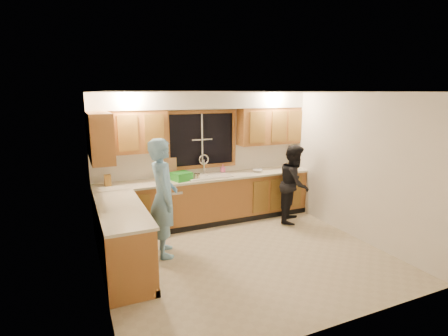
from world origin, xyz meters
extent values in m
plane|color=#BBAE90|center=(0.00, 0.00, 0.00)|extent=(4.20, 4.20, 0.00)
plane|color=silver|center=(0.00, 0.00, 2.50)|extent=(4.20, 4.20, 0.00)
plane|color=white|center=(0.00, 1.90, 1.25)|extent=(4.20, 0.00, 4.20)
plane|color=white|center=(-2.10, 0.00, 1.25)|extent=(0.00, 3.80, 3.80)
plane|color=white|center=(2.10, 0.00, 1.25)|extent=(0.00, 3.80, 3.80)
cube|color=#A86930|center=(0.00, 1.60, 0.44)|extent=(4.20, 0.60, 0.88)
cube|color=#A86930|center=(-1.80, 0.35, 0.44)|extent=(0.60, 1.90, 0.88)
cube|color=beige|center=(0.00, 1.58, 0.90)|extent=(4.20, 0.63, 0.04)
cube|color=beige|center=(-1.79, 0.35, 0.90)|extent=(0.63, 1.90, 0.04)
cube|color=#A86930|center=(-1.43, 1.73, 1.83)|extent=(1.35, 0.33, 0.75)
cube|color=#A86930|center=(1.43, 1.73, 1.83)|extent=(1.35, 0.33, 0.75)
cube|color=#A86930|center=(-1.94, 1.12, 1.83)|extent=(0.33, 0.90, 0.75)
cube|color=silver|center=(0.00, 1.72, 2.35)|extent=(4.20, 0.35, 0.30)
cube|color=black|center=(0.00, 1.90, 1.60)|extent=(1.30, 0.01, 1.00)
cube|color=#A86930|center=(0.00, 1.89, 2.14)|extent=(1.44, 0.03, 0.07)
cube|color=#A86930|center=(0.00, 1.89, 1.07)|extent=(1.44, 0.03, 0.07)
cube|color=#A86930|center=(-0.69, 1.89, 1.60)|extent=(0.07, 0.03, 1.00)
cube|color=#A86930|center=(0.69, 1.89, 1.60)|extent=(0.07, 0.03, 1.00)
cube|color=silver|center=(0.00, 1.60, 0.93)|extent=(0.86, 0.52, 0.03)
cube|color=silver|center=(-0.21, 1.60, 0.84)|extent=(0.38, 0.42, 0.18)
cube|color=silver|center=(0.21, 1.60, 0.84)|extent=(0.38, 0.42, 0.18)
cylinder|color=silver|center=(0.00, 1.80, 1.08)|extent=(0.04, 0.04, 0.28)
torus|color=silver|center=(0.00, 1.80, 1.22)|extent=(0.21, 0.03, 0.21)
cube|color=white|center=(-0.85, 1.59, 0.41)|extent=(0.60, 0.56, 0.82)
cube|color=white|center=(-1.80, -0.22, 0.45)|extent=(0.58, 0.75, 0.90)
imported|color=#73ACD9|center=(-1.13, 0.58, 0.92)|extent=(0.52, 0.72, 1.84)
imported|color=black|center=(1.57, 0.98, 0.76)|extent=(0.93, 0.94, 1.52)
cube|color=olive|center=(-1.82, 1.66, 1.02)|extent=(0.11, 0.09, 0.20)
cube|color=tan|center=(-0.69, 1.82, 1.11)|extent=(0.30, 0.15, 0.37)
cube|color=#259027|center=(-0.55, 1.52, 0.99)|extent=(0.39, 0.38, 0.15)
imported|color=#F15B9B|center=(0.38, 1.75, 1.01)|extent=(0.08, 0.09, 0.17)
imported|color=silver|center=(1.07, 1.57, 0.95)|extent=(0.24, 0.24, 0.05)
cylinder|color=beige|center=(-0.24, 1.45, 0.98)|extent=(0.08, 0.08, 0.11)
cylinder|color=beige|center=(-0.30, 1.45, 0.98)|extent=(0.08, 0.08, 0.12)
camera|label=1|loc=(-2.35, -4.48, 2.48)|focal=28.00mm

